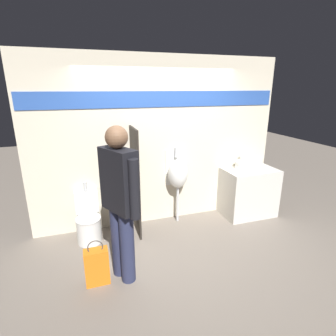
{
  "coord_description": "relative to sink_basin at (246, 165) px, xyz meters",
  "views": [
    {
      "loc": [
        -1.17,
        -3.41,
        2.21
      ],
      "look_at": [
        0.0,
        0.17,
        1.05
      ],
      "focal_mm": 28.0,
      "sensor_mm": 36.0,
      "label": 1
    }
  ],
  "objects": [
    {
      "name": "cell_phone",
      "position": [
        -0.22,
        -0.18,
        -0.06
      ],
      "size": [
        0.07,
        0.14,
        0.01
      ],
      "color": "#B7B7BC",
      "rests_on": "sink_counter"
    },
    {
      "name": "display_wall",
      "position": [
        -1.49,
        0.27,
        0.45
      ],
      "size": [
        4.09,
        0.07,
        2.7
      ],
      "color": "beige",
      "rests_on": "ground_plane"
    },
    {
      "name": "shopping_bag",
      "position": [
        -2.65,
        -1.04,
        -0.69
      ],
      "size": [
        0.27,
        0.15,
        0.57
      ],
      "color": "orange",
      "rests_on": "ground_plane"
    },
    {
      "name": "divider_near_counter",
      "position": [
        -1.97,
        -0.04,
        -0.08
      ],
      "size": [
        0.03,
        0.55,
        1.66
      ],
      "color": "#28231E",
      "rests_on": "ground_plane"
    },
    {
      "name": "ground_plane",
      "position": [
        -1.49,
        -0.33,
        -0.91
      ],
      "size": [
        16.0,
        16.0,
        0.0
      ],
      "primitive_type": "plane",
      "color": "#70665B"
    },
    {
      "name": "sink_counter",
      "position": [
        0.05,
        -0.06,
        -0.49
      ],
      "size": [
        0.91,
        0.6,
        0.85
      ],
      "color": "silver",
      "rests_on": "ground_plane"
    },
    {
      "name": "person_in_vest",
      "position": [
        -2.33,
        -1.03,
        0.1
      ],
      "size": [
        0.39,
        0.59,
        1.84
      ],
      "rotation": [
        0.0,
        0.0,
        2.04
      ],
      "color": "#282D4C",
      "rests_on": "ground_plane"
    },
    {
      "name": "toilet",
      "position": [
        -2.7,
        -0.05,
        -0.62
      ],
      "size": [
        0.37,
        0.53,
        0.86
      ],
      "color": "white",
      "rests_on": "ground_plane"
    },
    {
      "name": "urinal_near_counter",
      "position": [
        -1.24,
        0.1,
        -0.06
      ],
      "size": [
        0.34,
        0.3,
        1.27
      ],
      "color": "silver",
      "rests_on": "ground_plane"
    },
    {
      "name": "sink_basin",
      "position": [
        0.0,
        0.0,
        0.0
      ],
      "size": [
        0.38,
        0.38,
        0.26
      ],
      "color": "white",
      "rests_on": "sink_counter"
    }
  ]
}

